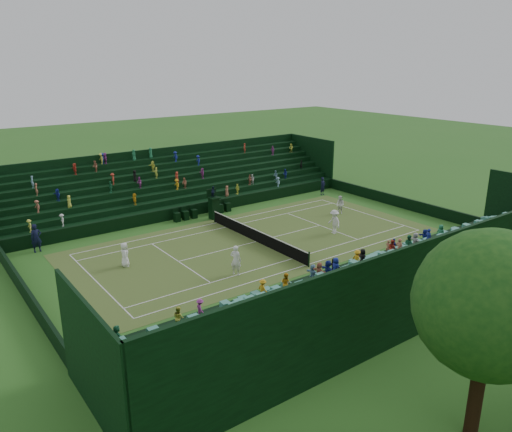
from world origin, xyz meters
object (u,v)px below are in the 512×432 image
(player_near_east, at_px, (236,260))
(player_near_west, at_px, (125,255))
(player_far_west, at_px, (340,205))
(player_far_east, at_px, (334,222))
(tennis_net, at_px, (256,235))
(umpire_chair, at_px, (214,205))

(player_near_east, bearing_deg, player_near_west, 12.36)
(player_near_west, bearing_deg, player_near_east, -118.46)
(player_far_west, height_order, player_far_east, player_far_east)
(tennis_net, height_order, player_far_west, player_far_west)
(player_near_east, bearing_deg, player_far_west, -100.69)
(player_far_east, bearing_deg, tennis_net, -104.30)
(tennis_net, xyz_separation_m, player_near_west, (-1.34, -9.53, 0.29))
(player_far_east, bearing_deg, player_far_west, 134.18)
(player_near_east, xyz_separation_m, player_far_east, (-1.97, 10.44, -0.03))
(player_near_east, height_order, player_far_west, player_near_east)
(umpire_chair, bearing_deg, player_near_east, -24.96)
(player_far_east, bearing_deg, player_near_east, -74.79)
(player_near_west, height_order, player_far_east, player_far_east)
(player_near_east, relative_size, player_far_west, 1.23)
(player_near_west, bearing_deg, umpire_chair, -43.85)
(player_near_east, bearing_deg, player_far_east, -110.32)
(player_far_west, distance_m, player_far_east, 5.37)
(tennis_net, bearing_deg, player_near_west, -98.03)
(tennis_net, xyz_separation_m, player_far_west, (-1.39, 10.09, 0.27))
(player_near_east, bearing_deg, umpire_chair, -55.95)
(player_near_west, distance_m, player_near_east, 7.35)
(tennis_net, xyz_separation_m, player_near_east, (4.00, -4.48, 0.45))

